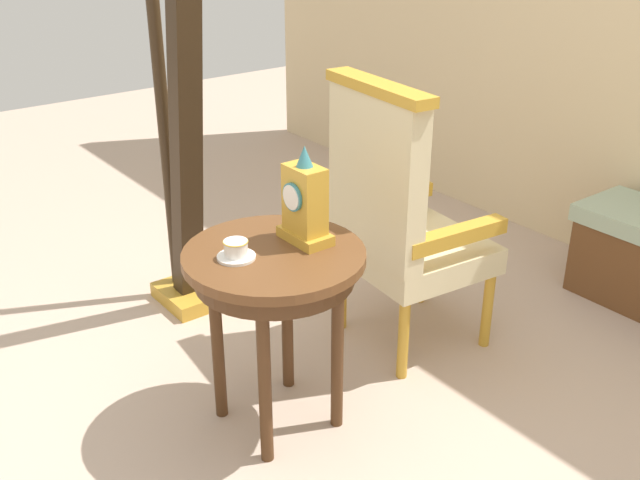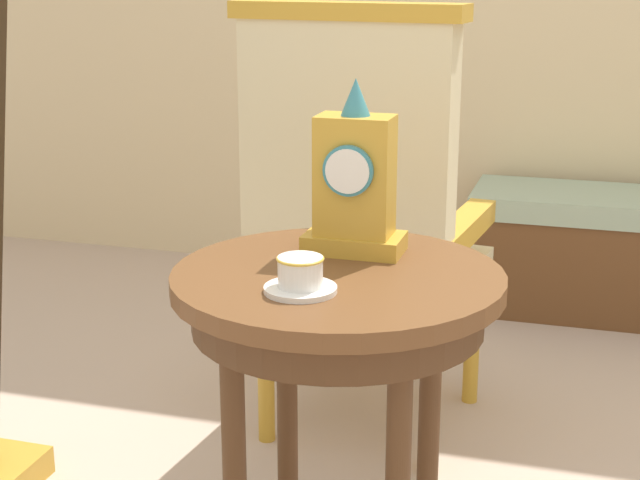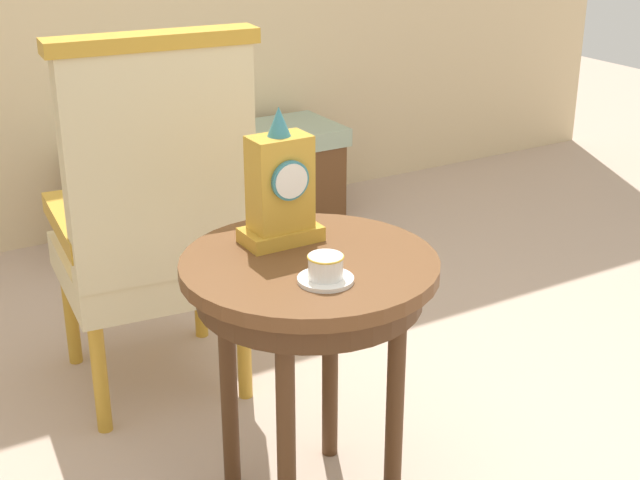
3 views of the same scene
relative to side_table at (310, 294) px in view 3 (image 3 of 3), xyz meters
The scene contains 5 objects.
side_table is the anchor object (origin of this frame).
teacup_left 0.18m from the side_table, 104.17° to the right, with size 0.13×0.13×0.06m.
mantel_clock 0.26m from the side_table, 91.66° to the left, with size 0.19×0.11×0.34m.
armchair 0.69m from the side_table, 100.46° to the left, with size 0.60×0.58×1.14m.
window_bench 1.99m from the side_table, 72.15° to the left, with size 1.19×0.40×0.44m.
Camera 3 is at (-1.05, -1.60, 1.54)m, focal length 51.27 mm.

